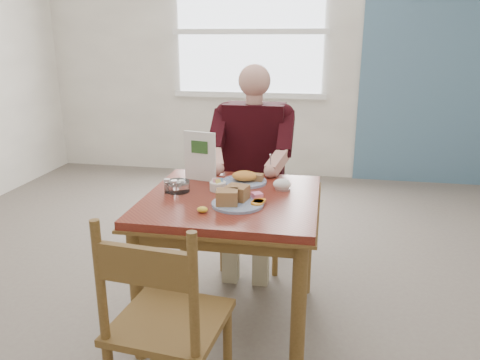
% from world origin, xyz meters
% --- Properties ---
extents(floor, '(6.00, 6.00, 0.00)m').
position_xyz_m(floor, '(0.00, 0.00, 0.00)').
color(floor, '#60544E').
rests_on(floor, ground).
extents(wall_back, '(5.50, 0.00, 5.50)m').
position_xyz_m(wall_back, '(0.00, 3.00, 1.40)').
color(wall_back, white).
rests_on(wall_back, ground).
extents(accent_panel, '(1.60, 0.02, 2.80)m').
position_xyz_m(accent_panel, '(1.60, 2.98, 1.40)').
color(accent_panel, slate).
rests_on(accent_panel, ground).
extents(lemon_wedge, '(0.06, 0.05, 0.03)m').
position_xyz_m(lemon_wedge, '(-0.09, -0.26, 0.76)').
color(lemon_wedge, yellow).
rests_on(lemon_wedge, table).
extents(napkin, '(0.12, 0.11, 0.06)m').
position_xyz_m(napkin, '(0.25, 0.15, 0.78)').
color(napkin, white).
rests_on(napkin, table).
extents(metal_dish, '(0.11, 0.11, 0.01)m').
position_xyz_m(metal_dish, '(0.25, 0.16, 0.76)').
color(metal_dish, silver).
rests_on(metal_dish, table).
extents(window, '(1.72, 0.04, 1.42)m').
position_xyz_m(window, '(-0.40, 2.97, 1.60)').
color(window, white).
rests_on(window, wall_back).
extents(table, '(0.92, 0.92, 0.75)m').
position_xyz_m(table, '(0.00, 0.00, 0.64)').
color(table, maroon).
rests_on(table, ground).
extents(chair_far, '(0.42, 0.42, 0.95)m').
position_xyz_m(chair_far, '(0.00, 0.80, 0.48)').
color(chair_far, brown).
rests_on(chair_far, ground).
extents(chair_near, '(0.46, 0.46, 0.95)m').
position_xyz_m(chair_near, '(-0.11, -0.78, 0.48)').
color(chair_near, brown).
rests_on(chair_near, ground).
extents(diner, '(0.53, 0.56, 1.39)m').
position_xyz_m(diner, '(0.00, 0.71, 0.81)').
color(diner, tan).
rests_on(diner, chair_far).
extents(near_plate, '(0.28, 0.26, 0.09)m').
position_xyz_m(near_plate, '(0.05, -0.12, 0.78)').
color(near_plate, white).
rests_on(near_plate, table).
extents(far_plate, '(0.27, 0.27, 0.07)m').
position_xyz_m(far_plate, '(0.03, 0.24, 0.78)').
color(far_plate, white).
rests_on(far_plate, table).
extents(caddy, '(0.11, 0.11, 0.07)m').
position_xyz_m(caddy, '(-0.09, 0.08, 0.77)').
color(caddy, white).
rests_on(caddy, table).
extents(shakers, '(0.09, 0.06, 0.08)m').
position_xyz_m(shakers, '(-0.33, -0.02, 0.79)').
color(shakers, white).
rests_on(shakers, table).
extents(creamer, '(0.16, 0.16, 0.06)m').
position_xyz_m(creamer, '(-0.30, 0.02, 0.78)').
color(creamer, white).
rests_on(creamer, table).
extents(menu, '(0.19, 0.05, 0.29)m').
position_xyz_m(menu, '(-0.23, 0.24, 0.90)').
color(menu, white).
rests_on(menu, table).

